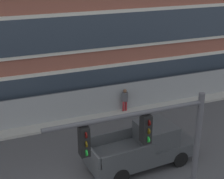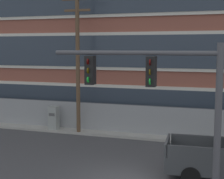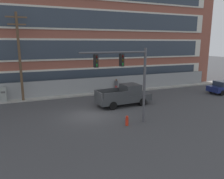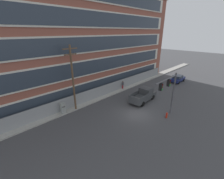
# 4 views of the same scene
# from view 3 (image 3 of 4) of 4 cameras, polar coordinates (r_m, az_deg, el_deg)

# --- Properties ---
(ground_plane) EXTENTS (160.00, 160.00, 0.00)m
(ground_plane) POSITION_cam_3_polar(r_m,az_deg,el_deg) (19.20, -6.02, -6.70)
(ground_plane) COLOR #424244
(sidewalk_building_side) EXTENTS (80.00, 1.78, 0.16)m
(sidewalk_building_side) POSITION_cam_3_polar(r_m,az_deg,el_deg) (26.42, -10.77, -1.46)
(sidewalk_building_side) COLOR #9E9B93
(sidewalk_building_side) RESTS_ON ground
(brick_mill_building) EXTENTS (49.43, 12.31, 17.85)m
(brick_mill_building) POSITION_cam_3_polar(r_m,az_deg,el_deg) (32.20, -18.34, 16.41)
(brick_mill_building) COLOR brown
(brick_mill_building) RESTS_ON ground
(chain_link_fence) EXTENTS (36.98, 0.06, 2.00)m
(chain_link_fence) POSITION_cam_3_polar(r_m,az_deg,el_deg) (26.73, -7.25, 0.87)
(chain_link_fence) COLOR gray
(chain_link_fence) RESTS_ON ground
(traffic_signal_mast) EXTENTS (5.16, 0.43, 5.80)m
(traffic_signal_mast) POSITION_cam_3_polar(r_m,az_deg,el_deg) (16.08, 4.00, 4.73)
(traffic_signal_mast) COLOR #4C4C51
(traffic_signal_mast) RESTS_ON ground
(pickup_truck_dark_grey) EXTENTS (5.67, 2.38, 2.09)m
(pickup_truck_dark_grey) POSITION_cam_3_polar(r_m,az_deg,el_deg) (21.96, 3.37, -1.61)
(pickup_truck_dark_grey) COLOR #383A3D
(pickup_truck_dark_grey) RESTS_ON ground
(sedan_navy) EXTENTS (4.28, 1.97, 1.56)m
(sedan_navy) POSITION_cam_3_polar(r_m,az_deg,el_deg) (30.56, 27.32, 0.60)
(sedan_navy) COLOR navy
(sedan_navy) RESTS_ON ground
(utility_pole_near_corner) EXTENTS (2.04, 0.26, 9.18)m
(utility_pole_near_corner) POSITION_cam_3_polar(r_m,az_deg,el_deg) (24.56, -23.03, 8.39)
(utility_pole_near_corner) COLOR brown
(utility_pole_near_corner) RESTS_ON ground
(electrical_cabinet) EXTENTS (0.60, 0.54, 1.73)m
(electrical_cabinet) POSITION_cam_3_polar(r_m,az_deg,el_deg) (25.32, -26.51, -1.30)
(electrical_cabinet) COLOR #939993
(electrical_cabinet) RESTS_ON ground
(pedestrian_near_cabinet) EXTENTS (0.47, 0.42, 1.69)m
(pedestrian_near_cabinet) POSITION_cam_3_polar(r_m,az_deg,el_deg) (27.81, 1.12, 1.31)
(pedestrian_near_cabinet) COLOR maroon
(pedestrian_near_cabinet) RESTS_ON ground
(fire_hydrant) EXTENTS (0.24, 0.24, 0.78)m
(fire_hydrant) POSITION_cam_3_polar(r_m,az_deg,el_deg) (16.76, 3.93, -8.11)
(fire_hydrant) COLOR red
(fire_hydrant) RESTS_ON ground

